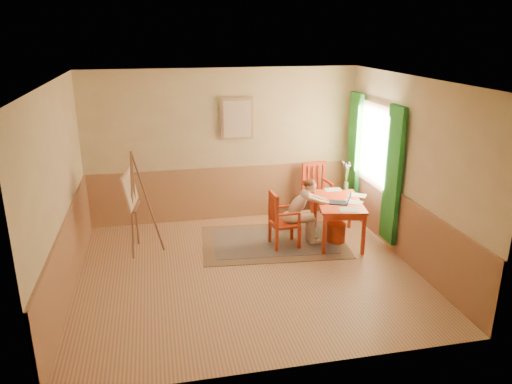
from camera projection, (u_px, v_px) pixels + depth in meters
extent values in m
cube|color=tan|center=(247.00, 272.00, 7.32)|extent=(5.00, 4.50, 0.02)
cube|color=white|center=(246.00, 79.00, 6.43)|extent=(5.00, 4.50, 0.02)
cube|color=tan|center=(223.00, 146.00, 8.97)|extent=(5.00, 0.02, 2.80)
cube|color=tan|center=(290.00, 249.00, 4.78)|extent=(5.00, 0.02, 2.80)
cube|color=tan|center=(58.00, 194.00, 6.38)|extent=(0.02, 4.50, 2.80)
cube|color=tan|center=(410.00, 171.00, 7.37)|extent=(0.02, 4.50, 2.80)
cube|color=tan|center=(225.00, 193.00, 9.23)|extent=(5.00, 0.04, 1.00)
cube|color=tan|center=(69.00, 256.00, 6.67)|extent=(0.04, 4.50, 1.00)
cube|color=tan|center=(403.00, 227.00, 7.65)|extent=(0.04, 4.50, 1.00)
cube|color=white|center=(377.00, 146.00, 8.33)|extent=(0.02, 1.00, 1.30)
cube|color=tan|center=(376.00, 146.00, 8.33)|extent=(0.03, 1.12, 1.42)
cube|color=#258A24|center=(393.00, 176.00, 7.69)|extent=(0.08, 0.45, 2.20)
cube|color=#258A24|center=(354.00, 152.00, 9.14)|extent=(0.08, 0.45, 2.20)
cube|color=tan|center=(237.00, 119.00, 8.81)|extent=(0.60, 0.04, 0.76)
cube|color=beige|center=(237.00, 119.00, 8.79)|extent=(0.50, 0.02, 0.66)
cube|color=#8C7251|center=(273.00, 242.00, 8.31)|extent=(2.53, 1.80, 0.01)
cube|color=black|center=(273.00, 241.00, 8.31)|extent=(2.10, 1.37, 0.01)
cube|color=#B93715|center=(339.00, 202.00, 8.16)|extent=(0.94, 1.32, 0.04)
cube|color=#B93715|center=(339.00, 206.00, 8.18)|extent=(0.82, 1.20, 0.10)
cube|color=#B93715|center=(324.00, 235.00, 7.75)|extent=(0.06, 0.06, 0.68)
cube|color=#B93715|center=(363.00, 235.00, 7.76)|extent=(0.06, 0.06, 0.68)
cube|color=#B93715|center=(315.00, 210.00, 8.79)|extent=(0.06, 0.06, 0.68)
cube|color=#B93715|center=(350.00, 210.00, 8.80)|extent=(0.06, 0.06, 0.68)
cube|color=#B93715|center=(285.00, 223.00, 8.04)|extent=(0.46, 0.44, 0.04)
cube|color=#B93715|center=(277.00, 241.00, 7.89)|extent=(0.05, 0.05, 0.38)
cube|color=#B93715|center=(299.00, 238.00, 7.98)|extent=(0.05, 0.05, 0.38)
cube|color=#B93715|center=(270.00, 232.00, 8.22)|extent=(0.05, 0.05, 0.38)
cube|color=#B93715|center=(292.00, 230.00, 8.32)|extent=(0.05, 0.05, 0.38)
cube|color=#B93715|center=(277.00, 212.00, 7.73)|extent=(0.05, 0.05, 0.52)
cube|color=#B93715|center=(270.00, 205.00, 8.07)|extent=(0.05, 0.05, 0.52)
cube|color=#B93715|center=(274.00, 195.00, 7.82)|extent=(0.07, 0.42, 0.06)
cube|color=#B93715|center=(275.00, 211.00, 7.82)|extent=(0.03, 0.04, 0.42)
cube|color=#B93715|center=(274.00, 209.00, 7.90)|extent=(0.03, 0.04, 0.42)
cube|color=#B93715|center=(272.00, 207.00, 7.99)|extent=(0.03, 0.04, 0.42)
cube|color=#B93715|center=(289.00, 214.00, 7.80)|extent=(0.39, 0.06, 0.03)
cube|color=#B93715|center=(299.00, 219.00, 7.88)|extent=(0.04, 0.04, 0.21)
cube|color=#B93715|center=(281.00, 207.00, 8.13)|extent=(0.39, 0.06, 0.03)
cube|color=#B93715|center=(292.00, 211.00, 8.21)|extent=(0.04, 0.04, 0.21)
cube|color=#B93715|center=(318.00, 196.00, 9.21)|extent=(0.51, 0.53, 0.05)
cube|color=#B93715|center=(303.00, 205.00, 9.42)|extent=(0.06, 0.06, 0.43)
cube|color=#B93715|center=(312.00, 213.00, 9.03)|extent=(0.06, 0.06, 0.43)
cube|color=#B93715|center=(322.00, 203.00, 9.54)|extent=(0.06, 0.06, 0.43)
cube|color=#B93715|center=(332.00, 210.00, 9.15)|extent=(0.06, 0.06, 0.43)
cube|color=#B93715|center=(303.00, 178.00, 9.25)|extent=(0.06, 0.06, 0.58)
cube|color=#B93715|center=(323.00, 176.00, 9.37)|extent=(0.06, 0.06, 0.58)
cube|color=#B93715|center=(314.00, 164.00, 9.23)|extent=(0.47, 0.10, 0.06)
cube|color=#B93715|center=(308.00, 178.00, 9.28)|extent=(0.05, 0.04, 0.48)
cube|color=#B93715|center=(313.00, 178.00, 9.31)|extent=(0.05, 0.04, 0.48)
cube|color=#B93715|center=(319.00, 177.00, 9.34)|extent=(0.05, 0.04, 0.48)
cube|color=#B93715|center=(308.00, 184.00, 9.07)|extent=(0.08, 0.44, 0.04)
cube|color=#B93715|center=(312.00, 193.00, 8.92)|extent=(0.05, 0.05, 0.23)
cube|color=#B93715|center=(328.00, 182.00, 9.19)|extent=(0.08, 0.44, 0.04)
cube|color=#B93715|center=(333.00, 191.00, 9.04)|extent=(0.05, 0.05, 0.23)
ellipsoid|color=beige|center=(290.00, 217.00, 8.04)|extent=(0.27, 0.33, 0.20)
cylinder|color=beige|center=(302.00, 218.00, 8.02)|extent=(0.40, 0.16, 0.14)
cylinder|color=beige|center=(299.00, 215.00, 8.17)|extent=(0.40, 0.16, 0.14)
cylinder|color=beige|center=(312.00, 230.00, 8.14)|extent=(0.11, 0.11, 0.45)
cylinder|color=beige|center=(309.00, 227.00, 8.29)|extent=(0.11, 0.11, 0.45)
cube|color=beige|center=(315.00, 242.00, 8.23)|extent=(0.19, 0.09, 0.07)
cube|color=beige|center=(311.00, 238.00, 8.37)|extent=(0.19, 0.09, 0.07)
ellipsoid|color=beige|center=(298.00, 205.00, 8.01)|extent=(0.45, 0.28, 0.47)
ellipsoid|color=beige|center=(305.00, 195.00, 7.99)|extent=(0.19, 0.28, 0.16)
sphere|color=beige|center=(311.00, 186.00, 7.97)|extent=(0.19, 0.19, 0.18)
ellipsoid|color=#532F17|center=(310.00, 183.00, 7.95)|extent=(0.18, 0.19, 0.13)
sphere|color=#532F17|center=(306.00, 184.00, 7.94)|extent=(0.10, 0.10, 0.09)
cylinder|color=beige|center=(313.00, 200.00, 7.91)|extent=(0.20, 0.09, 0.13)
cylinder|color=beige|center=(324.00, 203.00, 8.00)|extent=(0.27, 0.14, 0.15)
sphere|color=beige|center=(318.00, 201.00, 7.93)|extent=(0.08, 0.08, 0.08)
sphere|color=beige|center=(330.00, 204.00, 8.07)|extent=(0.07, 0.07, 0.07)
cylinder|color=beige|center=(307.00, 195.00, 8.15)|extent=(0.21, 0.11, 0.13)
cylinder|color=beige|center=(319.00, 198.00, 8.21)|extent=(0.27, 0.11, 0.15)
sphere|color=beige|center=(312.00, 196.00, 8.19)|extent=(0.08, 0.08, 0.08)
sphere|color=beige|center=(326.00, 201.00, 8.23)|extent=(0.07, 0.07, 0.07)
cube|color=#1E2338|center=(338.00, 203.00, 8.04)|extent=(0.35, 0.31, 0.02)
cube|color=#2D3342|center=(338.00, 202.00, 8.04)|extent=(0.30, 0.25, 0.00)
cube|color=#1E2338|center=(349.00, 197.00, 7.98)|extent=(0.14, 0.22, 0.20)
cube|color=#99BFF2|center=(349.00, 197.00, 7.98)|extent=(0.11, 0.18, 0.16)
cube|color=white|center=(349.00, 209.00, 7.75)|extent=(0.34, 0.27, 0.00)
cube|color=white|center=(357.00, 195.00, 8.41)|extent=(0.37, 0.34, 0.00)
cube|color=white|center=(333.00, 190.00, 8.70)|extent=(0.31, 0.24, 0.00)
cube|color=white|center=(353.00, 202.00, 8.08)|extent=(0.37, 0.35, 0.00)
cylinder|color=#3F724C|center=(346.00, 186.00, 8.71)|extent=(0.09, 0.09, 0.13)
cylinder|color=#3F7233|center=(344.00, 173.00, 8.68)|extent=(0.05, 0.11, 0.35)
sphere|color=#728CD8|center=(343.00, 163.00, 8.67)|extent=(0.06, 0.06, 0.05)
cylinder|color=#3F7233|center=(346.00, 174.00, 8.60)|extent=(0.06, 0.07, 0.37)
sphere|color=pink|center=(346.00, 164.00, 8.51)|extent=(0.04, 0.04, 0.04)
cylinder|color=#3F7233|center=(347.00, 176.00, 8.66)|extent=(0.03, 0.04, 0.27)
sphere|color=pink|center=(347.00, 168.00, 8.63)|extent=(0.05, 0.05, 0.04)
cylinder|color=#3F7233|center=(346.00, 175.00, 8.59)|extent=(0.07, 0.10, 0.34)
sphere|color=#728CD8|center=(346.00, 166.00, 8.49)|extent=(0.05, 0.05, 0.05)
cylinder|color=#3F7233|center=(348.00, 174.00, 8.68)|extent=(0.08, 0.07, 0.30)
sphere|color=pink|center=(350.00, 166.00, 8.67)|extent=(0.05, 0.05, 0.04)
cylinder|color=#3F7233|center=(347.00, 175.00, 8.66)|extent=(0.05, 0.04, 0.31)
sphere|color=pink|center=(348.00, 166.00, 8.63)|extent=(0.04, 0.04, 0.04)
cylinder|color=#3F7233|center=(348.00, 173.00, 8.68)|extent=(0.07, 0.08, 0.35)
sphere|color=#728CD8|center=(349.00, 163.00, 8.66)|extent=(0.05, 0.05, 0.04)
cylinder|color=#A73513|center=(336.00, 233.00, 8.27)|extent=(0.39, 0.39, 0.34)
cylinder|color=brown|center=(132.00, 206.00, 7.59)|extent=(0.12, 0.30, 1.68)
cylinder|color=brown|center=(135.00, 200.00, 7.85)|extent=(0.04, 0.31, 1.68)
cylinder|color=brown|center=(148.00, 202.00, 7.73)|extent=(0.44, 0.09, 1.68)
cylinder|color=brown|center=(132.00, 207.00, 7.74)|extent=(0.09, 0.47, 0.03)
cube|color=brown|center=(136.00, 207.00, 7.74)|extent=(0.12, 0.51, 0.03)
cube|color=tan|center=(130.00, 189.00, 7.64)|extent=(0.23, 0.75, 0.56)
cube|color=beige|center=(131.00, 189.00, 7.64)|extent=(0.18, 0.67, 0.48)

